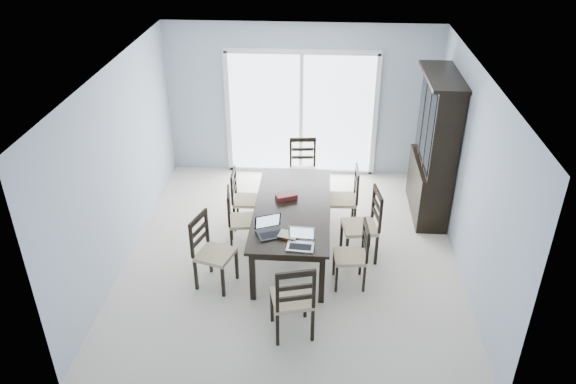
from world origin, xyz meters
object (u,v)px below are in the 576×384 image
Objects in this scene: chair_left_near at (208,244)px; chair_end_far at (303,162)px; chair_right_near at (357,248)px; cell_phone at (300,246)px; dining_table at (292,211)px; chair_end_near at (294,294)px; laptop_silver at (300,244)px; game_box at (286,197)px; chair_left_mid at (237,213)px; hot_tub at (266,120)px; chair_right_mid at (368,218)px; laptop_dark at (271,231)px; chair_right_far at (349,192)px; china_hutch at (434,149)px; chair_left_far at (241,193)px.

chair_end_far is (1.08, 2.34, 0.00)m from chair_left_near.
cell_phone is at bearing 108.22° from chair_right_near.
dining_table is 1.63m from chair_end_near.
laptop_silver is 1.21× the size of game_box.
chair_left_mid reaches higher than laptop_silver.
chair_right_near is 0.47× the size of hot_tub.
cell_phone is (1.16, -0.19, 0.16)m from chair_left_near.
laptop_dark is at bearing 110.03° from chair_right_mid.
dining_table is 0.79m from chair_left_mid.
chair_left_mid reaches higher than game_box.
chair_right_mid is at bearing 127.04° from chair_left_near.
chair_right_far is 3.95× the size of game_box.
cell_phone is at bearing -130.99° from china_hutch.
laptop_dark reaches higher than cell_phone.
china_hutch is 3.06m from chair_left_mid.
laptop_silver is (0.94, -1.60, 0.25)m from chair_left_far.
chair_end_near is at bearing 162.29° from chair_right_far.
dining_table is 2.16× the size of chair_right_near.
hot_tub is at bearing 170.75° from chair_left_mid.
chair_left_near is 0.52× the size of hot_tub.
laptop_silver is (0.04, 0.70, 0.19)m from chair_end_near.
chair_right_mid reaches higher than chair_end_far.
chair_end_near is at bearing 85.32° from chair_end_far.
chair_left_far is 0.94× the size of chair_right_far.
chair_right_mid reaches higher than chair_left_mid.
chair_end_far is at bearing 98.18° from cell_phone.
laptop_silver is 3.42× the size of cell_phone.
laptop_dark is at bearing -83.26° from hot_tub.
chair_left_mid is 0.94× the size of chair_right_far.
chair_right_far is 0.95× the size of chair_end_near.
china_hutch is 2.16× the size of chair_right_near.
chair_right_far reaches higher than chair_right_near.
china_hutch reaches higher than chair_right_far.
laptop_dark is 1.42× the size of game_box.
laptop_dark is (-0.29, -2.32, 0.21)m from chair_end_far.
chair_left_near is 0.97× the size of chair_end_near.
china_hutch is 5.58× the size of laptop_dark.
cell_phone is at bearing 127.01° from chair_right_mid.
china_hutch is 2.87m from cell_phone.
chair_end_far reaches higher than chair_left_near.
dining_table is 2.11× the size of chair_left_mid.
china_hutch is at bearing -48.37° from chair_right_mid.
dining_table is at bearing 142.95° from chair_left_near.
china_hutch is 2.12× the size of chair_left_far.
chair_left_mid is (-2.79, -1.15, -0.52)m from china_hutch.
chair_end_near reaches higher than dining_table.
chair_end_far is at bearing 169.10° from china_hutch.
hot_tub reaches higher than dining_table.
chair_left_far is (0.22, 1.38, -0.05)m from chair_left_near.
chair_left_far is at bearing -91.17° from hot_tub.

